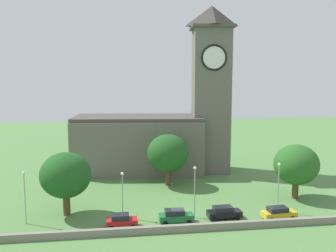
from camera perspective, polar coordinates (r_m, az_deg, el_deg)
name	(u,v)px	position (r m, az deg, el deg)	size (l,w,h in m)	color
ground_plane	(165,185)	(69.81, -0.42, -8.87)	(200.00, 200.00, 0.00)	#517F42
church	(163,126)	(78.23, -0.79, 0.07)	(32.93, 14.79, 33.41)	#666056
quay_barrier	(187,228)	(50.41, 2.79, -14.98)	(55.79, 0.70, 0.96)	gray
car_red	(121,221)	(51.84, -6.96, -13.87)	(4.07, 2.22, 1.80)	red
car_green	(176,216)	(52.91, 1.17, -13.31)	(4.67, 2.20, 1.86)	#1E6B38
car_black	(224,212)	(54.93, 8.35, -12.65)	(4.79, 2.34, 1.75)	black
car_yellow	(279,213)	(56.27, 16.19, -12.37)	(4.81, 2.43, 1.76)	gold
streetlamp_west_end	(24,189)	(54.75, -20.65, -8.80)	(0.44, 0.44, 7.26)	#9EA0A5
streetlamp_west_mid	(122,187)	(53.89, -6.83, -9.07)	(0.44, 0.44, 6.55)	#9EA0A5
streetlamp_central	(195,184)	(53.62, 4.02, -8.61)	(0.44, 0.44, 7.34)	#9EA0A5
streetlamp_east_mid	(279,180)	(57.83, 16.21, -7.70)	(0.44, 0.44, 7.32)	#9EA0A5
tree_churchyard	(168,153)	(68.57, 0.00, -4.07)	(7.44, 7.44, 9.31)	brown
tree_by_tower	(296,165)	(64.83, 18.62, -5.50)	(7.19, 7.19, 8.83)	brown
tree_riverside_west	(66,175)	(56.09, -15.05, -7.13)	(7.19, 7.19, 9.08)	brown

